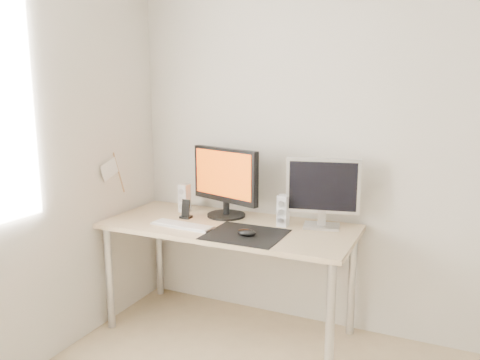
% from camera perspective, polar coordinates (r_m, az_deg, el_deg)
% --- Properties ---
extents(wall_back, '(3.50, 0.00, 3.50)m').
position_cam_1_polar(wall_back, '(2.99, 18.13, 4.18)').
color(wall_back, silver).
rests_on(wall_back, ground).
extents(mousepad, '(0.45, 0.40, 0.00)m').
position_cam_1_polar(mousepad, '(2.79, 0.67, -6.65)').
color(mousepad, black).
rests_on(mousepad, desk).
extents(mouse, '(0.12, 0.07, 0.04)m').
position_cam_1_polar(mouse, '(2.75, 0.80, -6.42)').
color(mouse, black).
rests_on(mouse, mousepad).
extents(desk, '(1.60, 0.70, 0.73)m').
position_cam_1_polar(desk, '(3.02, -1.38, -6.85)').
color(desk, '#D1B587').
rests_on(desk, ground).
extents(main_monitor, '(0.54, 0.33, 0.47)m').
position_cam_1_polar(main_monitor, '(3.12, -1.82, 0.04)').
color(main_monitor, black).
rests_on(main_monitor, desk).
extents(second_monitor, '(0.45, 0.20, 0.43)m').
position_cam_1_polar(second_monitor, '(2.92, 10.06, -1.15)').
color(second_monitor, silver).
rests_on(second_monitor, desk).
extents(speaker_left, '(0.06, 0.08, 0.20)m').
position_cam_1_polar(speaker_left, '(3.30, -6.79, -2.20)').
color(speaker_left, white).
rests_on(speaker_left, desk).
extents(speaker_right, '(0.06, 0.08, 0.20)m').
position_cam_1_polar(speaker_right, '(2.95, 5.28, -3.74)').
color(speaker_right, white).
rests_on(speaker_right, desk).
extents(keyboard, '(0.43, 0.15, 0.02)m').
position_cam_1_polar(keyboard, '(2.97, -7.02, -5.49)').
color(keyboard, '#B5B4B7').
rests_on(keyboard, desk).
extents(phone_dock, '(0.07, 0.06, 0.13)m').
position_cam_1_polar(phone_dock, '(3.15, -6.62, -3.96)').
color(phone_dock, black).
rests_on(phone_dock, desk).
extents(pennant, '(0.01, 0.23, 0.29)m').
position_cam_1_polar(pennant, '(3.23, -15.26, 1.18)').
color(pennant, '#A57F54').
rests_on(pennant, wall_left).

